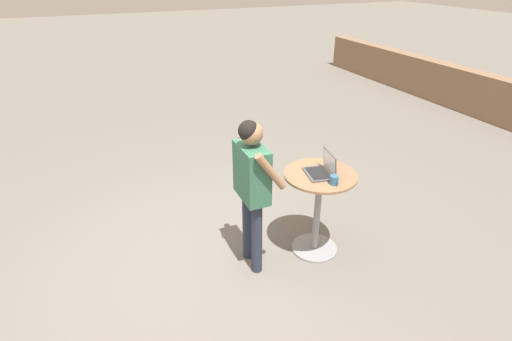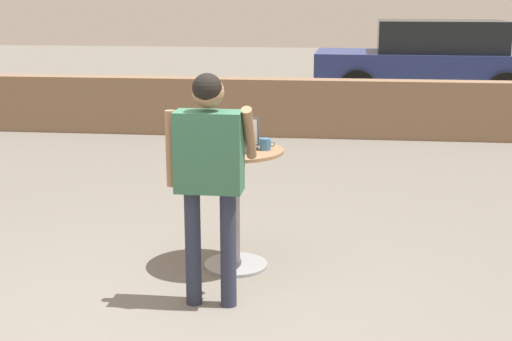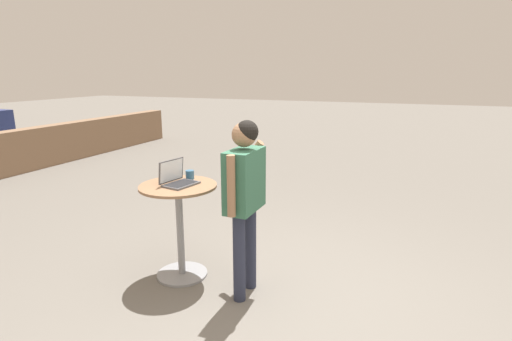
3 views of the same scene
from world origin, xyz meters
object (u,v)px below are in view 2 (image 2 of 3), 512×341
(coffee_mug, at_px, (265,144))
(parked_car_near_street, at_px, (431,60))
(standing_person, at_px, (209,161))
(cafe_table, at_px, (235,191))
(laptop, at_px, (236,142))

(coffee_mug, bearing_deg, parked_car_near_street, 75.85)
(standing_person, bearing_deg, coffee_mug, 67.76)
(cafe_table, distance_m, laptop, 0.39)
(standing_person, height_order, parked_car_near_street, standing_person)
(laptop, bearing_deg, coffee_mug, -0.49)
(parked_car_near_street, bearing_deg, standing_person, -104.76)
(cafe_table, relative_size, laptop, 2.66)
(standing_person, bearing_deg, cafe_table, 84.66)
(cafe_table, xyz_separation_m, standing_person, (-0.07, -0.73, 0.41))
(coffee_mug, relative_size, standing_person, 0.07)
(standing_person, xyz_separation_m, parked_car_near_street, (2.67, 10.14, -0.21))
(cafe_table, bearing_deg, coffee_mug, 1.47)
(cafe_table, height_order, coffee_mug, coffee_mug)
(laptop, xyz_separation_m, coffee_mug, (0.22, -0.00, -0.01))
(coffee_mug, bearing_deg, standing_person, -112.24)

